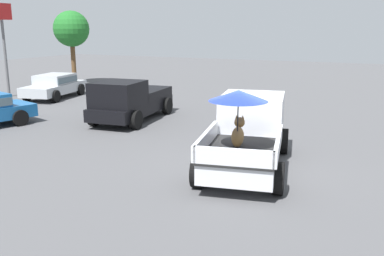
# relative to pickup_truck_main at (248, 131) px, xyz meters

# --- Properties ---
(ground_plane) EXTENTS (80.00, 80.00, 0.00)m
(ground_plane) POSITION_rel_pickup_truck_main_xyz_m (-0.40, -0.09, -1.00)
(ground_plane) COLOR #4C4C4F
(pickup_truck_main) EXTENTS (5.32, 3.05, 2.40)m
(pickup_truck_main) POSITION_rel_pickup_truck_main_xyz_m (0.00, 0.00, 0.00)
(pickup_truck_main) COLOR black
(pickup_truck_main) RESTS_ON ground
(pickup_truck_red) EXTENTS (4.96, 2.57, 1.80)m
(pickup_truck_red) POSITION_rel_pickup_truck_main_xyz_m (3.54, 6.40, -0.12)
(pickup_truck_red) COLOR black
(pickup_truck_red) RESTS_ON ground
(parked_sedan_far) EXTENTS (4.56, 2.60, 1.33)m
(parked_sedan_far) POSITION_rel_pickup_truck_main_xyz_m (6.80, 13.65, -0.26)
(parked_sedan_far) COLOR black
(parked_sedan_far) RESTS_ON ground
(motel_sign) EXTENTS (1.40, 0.16, 5.24)m
(motel_sign) POSITION_rel_pickup_truck_main_xyz_m (6.02, 16.44, 2.68)
(motel_sign) COLOR #59595B
(motel_sign) RESTS_ON ground
(tree_by_lot) EXTENTS (2.48, 2.48, 5.06)m
(tree_by_lot) POSITION_rel_pickup_truck_main_xyz_m (12.26, 16.91, 2.78)
(tree_by_lot) COLOR brown
(tree_by_lot) RESTS_ON ground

